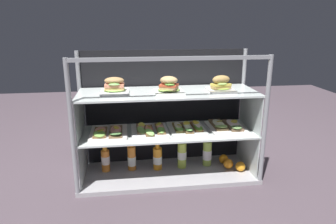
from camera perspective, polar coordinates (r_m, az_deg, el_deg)
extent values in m
cube|color=#4C3F47|center=(2.35, 0.00, -11.77)|extent=(6.00, 6.00, 0.02)
cube|color=#A5A2A6|center=(2.34, 0.00, -11.21)|extent=(1.27, 0.46, 0.03)
cylinder|color=gray|center=(1.98, -17.28, -3.53)|extent=(0.03, 0.03, 0.90)
cylinder|color=gray|center=(2.15, 17.48, -1.99)|extent=(0.03, 0.03, 0.90)
cylinder|color=gray|center=(2.39, -15.69, -0.03)|extent=(0.03, 0.03, 0.90)
cylinder|color=gray|center=(2.53, 13.45, 1.04)|extent=(0.03, 0.03, 0.90)
cube|color=gray|center=(1.87, 0.89, 9.83)|extent=(1.24, 0.02, 0.02)
cube|color=black|center=(2.38, -0.73, 0.97)|extent=(1.22, 0.01, 0.87)
cube|color=silver|center=(2.28, -15.40, -8.04)|extent=(0.01, 0.40, 0.30)
cube|color=silver|center=(2.42, 14.42, -6.46)|extent=(0.01, 0.40, 0.30)
cube|color=silver|center=(2.21, 0.00, -3.75)|extent=(1.23, 0.41, 0.01)
cube|color=silver|center=(2.17, -16.00, -0.76)|extent=(0.01, 0.40, 0.28)
cube|color=silver|center=(2.32, 14.94, 0.43)|extent=(0.01, 0.40, 0.28)
cube|color=silver|center=(2.13, 0.00, 3.59)|extent=(1.23, 0.41, 0.01)
cube|color=white|center=(2.10, -9.80, 3.61)|extent=(0.19, 0.19, 0.02)
ellipsoid|color=#9FD05F|center=(2.10, -9.83, 4.07)|extent=(0.15, 0.12, 0.02)
cube|color=tan|center=(2.10, -9.84, 4.36)|extent=(0.13, 0.09, 0.02)
cube|color=#DB8363|center=(2.09, -9.86, 4.86)|extent=(0.13, 0.09, 0.02)
ellipsoid|color=#7FC062|center=(2.06, -9.91, 5.04)|extent=(0.08, 0.03, 0.02)
ellipsoid|color=#A67E4D|center=(2.09, -9.91, 5.73)|extent=(0.13, 0.09, 0.05)
cube|color=white|center=(2.08, 0.17, 3.70)|extent=(0.20, 0.20, 0.02)
ellipsoid|color=#7AA347|center=(2.08, 0.17, 4.14)|extent=(0.15, 0.13, 0.02)
cube|color=tan|center=(2.08, 0.17, 4.47)|extent=(0.14, 0.12, 0.02)
cube|color=#C14B2C|center=(2.07, 0.17, 4.96)|extent=(0.14, 0.13, 0.01)
ellipsoid|color=#589234|center=(2.03, 0.32, 5.05)|extent=(0.07, 0.05, 0.01)
ellipsoid|color=tan|center=(2.07, 0.17, 5.89)|extent=(0.14, 0.13, 0.05)
cube|color=white|center=(2.18, 9.68, 4.01)|extent=(0.18, 0.18, 0.02)
ellipsoid|color=#90AE48|center=(2.17, 9.70, 4.36)|extent=(0.13, 0.11, 0.01)
cube|color=tan|center=(2.17, 9.71, 4.60)|extent=(0.14, 0.10, 0.02)
cube|color=#E4D051|center=(2.17, 9.73, 5.00)|extent=(0.14, 0.10, 0.01)
ellipsoid|color=#9AC05D|center=(2.14, 10.00, 5.13)|extent=(0.08, 0.04, 0.02)
ellipsoid|color=#A17F45|center=(2.16, 9.78, 5.94)|extent=(0.14, 0.10, 0.06)
cube|color=white|center=(2.20, -10.86, -3.75)|extent=(0.25, 0.30, 0.02)
cube|color=brown|center=(2.18, -12.40, -3.70)|extent=(0.09, 0.20, 0.01)
ellipsoid|color=#84BA4F|center=(2.12, -12.54, -3.95)|extent=(0.10, 0.12, 0.02)
ellipsoid|color=#F0A480|center=(2.17, -12.42, -3.36)|extent=(0.07, 0.16, 0.01)
cylinder|color=yellow|center=(2.15, -12.37, -3.32)|extent=(0.07, 0.07, 0.02)
cube|color=brown|center=(2.18, -9.60, -3.58)|extent=(0.09, 0.24, 0.01)
ellipsoid|color=#568647|center=(2.10, -9.67, -3.97)|extent=(0.11, 0.14, 0.05)
ellipsoid|color=#EE9D8D|center=(2.17, -9.62, -3.25)|extent=(0.07, 0.19, 0.02)
cylinder|color=yellow|center=(2.17, -9.50, -2.90)|extent=(0.05, 0.05, 0.02)
cube|color=white|center=(2.19, -3.42, -3.57)|extent=(0.25, 0.30, 0.02)
cube|color=brown|center=(2.20, -5.04, -3.09)|extent=(0.06, 0.20, 0.01)
ellipsoid|color=#7AA451|center=(2.14, -4.97, -3.32)|extent=(0.08, 0.11, 0.04)
ellipsoid|color=pink|center=(2.20, -5.05, -2.76)|extent=(0.05, 0.16, 0.01)
cylinder|color=#F1E04B|center=(2.21, -4.91, -2.38)|extent=(0.05, 0.05, 0.03)
cube|color=brown|center=(2.16, -3.52, -3.43)|extent=(0.06, 0.21, 0.01)
ellipsoid|color=#93D567|center=(2.10, -3.39, -3.70)|extent=(0.08, 0.12, 0.03)
ellipsoid|color=#F5997E|center=(2.16, -3.53, -3.09)|extent=(0.05, 0.17, 0.01)
cylinder|color=#FBE048|center=(2.17, -3.49, -2.68)|extent=(0.04, 0.05, 0.02)
cube|color=brown|center=(2.20, -1.48, -3.07)|extent=(0.06, 0.21, 0.01)
ellipsoid|color=#6EA948|center=(2.13, -1.30, -3.32)|extent=(0.05, 0.11, 0.02)
ellipsoid|color=#E8A584|center=(2.19, -1.48, -2.73)|extent=(0.05, 0.17, 0.01)
cylinder|color=yellow|center=(2.22, -1.77, -2.24)|extent=(0.04, 0.04, 0.02)
cube|color=white|center=(2.25, 3.44, -3.07)|extent=(0.25, 0.30, 0.01)
cube|color=brown|center=(2.23, 1.84, -2.87)|extent=(0.06, 0.20, 0.01)
ellipsoid|color=#7CC251|center=(2.17, 2.11, -3.08)|extent=(0.07, 0.11, 0.02)
ellipsoid|color=white|center=(2.22, 1.84, -2.48)|extent=(0.05, 0.16, 0.02)
cylinder|color=yellow|center=(2.19, 2.16, -2.39)|extent=(0.05, 0.05, 0.02)
cube|color=brown|center=(2.22, 3.53, -2.94)|extent=(0.06, 0.22, 0.01)
ellipsoid|color=#5B9A4A|center=(2.16, 3.88, -3.21)|extent=(0.05, 0.11, 0.04)
ellipsoid|color=#E3EDC3|center=(2.22, 3.54, -2.55)|extent=(0.05, 0.18, 0.02)
cylinder|color=yellow|center=(2.23, 3.43, -2.07)|extent=(0.06, 0.06, 0.02)
cube|color=brown|center=(2.25, 5.27, -2.68)|extent=(0.06, 0.20, 0.02)
ellipsoid|color=#5D9D30|center=(2.19, 5.63, -2.84)|extent=(0.07, 0.11, 0.03)
ellipsoid|color=silver|center=(2.25, 5.29, -2.26)|extent=(0.05, 0.16, 0.02)
cylinder|color=yellow|center=(2.24, 5.16, -1.94)|extent=(0.07, 0.07, 0.02)
cube|color=white|center=(2.30, 10.64, -2.85)|extent=(0.25, 0.30, 0.02)
cube|color=brown|center=(2.30, 9.27, -2.35)|extent=(0.09, 0.23, 0.01)
ellipsoid|color=#9FC969|center=(2.23, 9.79, -2.59)|extent=(0.10, 0.13, 0.04)
ellipsoid|color=silver|center=(2.30, 9.28, -2.03)|extent=(0.07, 0.19, 0.01)
cylinder|color=yellow|center=(2.31, 9.48, -1.69)|extent=(0.05, 0.05, 0.02)
cube|color=brown|center=(2.31, 11.86, -2.44)|extent=(0.09, 0.24, 0.02)
ellipsoid|color=#5D7F46|center=(2.24, 12.49, -2.70)|extent=(0.10, 0.13, 0.03)
ellipsoid|color=silver|center=(2.30, 11.88, -2.09)|extent=(0.07, 0.19, 0.01)
cylinder|color=#F8E14A|center=(2.31, 12.08, -1.74)|extent=(0.07, 0.07, 0.02)
cylinder|color=orange|center=(2.35, -11.44, -8.80)|extent=(0.06, 0.06, 0.16)
cylinder|color=silver|center=(2.35, -11.45, -8.65)|extent=(0.06, 0.06, 0.06)
cylinder|color=orange|center=(2.31, -11.58, -6.55)|extent=(0.03, 0.03, 0.04)
cylinder|color=gold|center=(2.30, -11.62, -5.95)|extent=(0.04, 0.04, 0.01)
cylinder|color=orange|center=(2.34, -6.71, -8.44)|extent=(0.06, 0.06, 0.18)
cylinder|color=white|center=(2.35, -6.69, -8.92)|extent=(0.06, 0.06, 0.07)
cylinder|color=orange|center=(2.29, -6.80, -5.86)|extent=(0.03, 0.03, 0.05)
cylinder|color=#306BB9|center=(2.28, -6.83, -5.18)|extent=(0.04, 0.04, 0.01)
cylinder|color=orange|center=(2.34, -1.94, -8.59)|extent=(0.07, 0.07, 0.17)
cylinder|color=white|center=(2.34, -1.93, -8.79)|extent=(0.07, 0.07, 0.06)
cylinder|color=orange|center=(2.30, -1.96, -6.31)|extent=(0.03, 0.03, 0.03)
cylinder|color=white|center=(2.29, -1.97, -5.74)|extent=(0.03, 0.03, 0.01)
cylinder|color=#BCD54A|center=(2.36, 2.59, -7.95)|extent=(0.07, 0.07, 0.20)
cylinder|color=white|center=(2.36, 2.59, -7.92)|extent=(0.07, 0.07, 0.06)
cylinder|color=#BBDA4E|center=(2.31, 2.63, -5.22)|extent=(0.04, 0.04, 0.05)
cylinder|color=teal|center=(2.30, 2.64, -4.56)|extent=(0.04, 0.04, 0.01)
cylinder|color=#AECD50|center=(2.41, 7.24, -7.57)|extent=(0.07, 0.07, 0.19)
cylinder|color=white|center=(2.42, 7.23, -7.78)|extent=(0.07, 0.07, 0.07)
cylinder|color=#B8CA51|center=(2.37, 7.34, -5.07)|extent=(0.03, 0.03, 0.03)
cylinder|color=gold|center=(2.36, 7.36, -4.53)|extent=(0.04, 0.04, 0.01)
sphere|color=orange|center=(2.41, 11.07, -9.35)|extent=(0.07, 0.07, 0.07)
sphere|color=orange|center=(2.48, 10.21, -8.54)|extent=(0.07, 0.07, 0.07)
sphere|color=orange|center=(2.39, 13.21, -9.75)|extent=(0.07, 0.07, 0.07)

